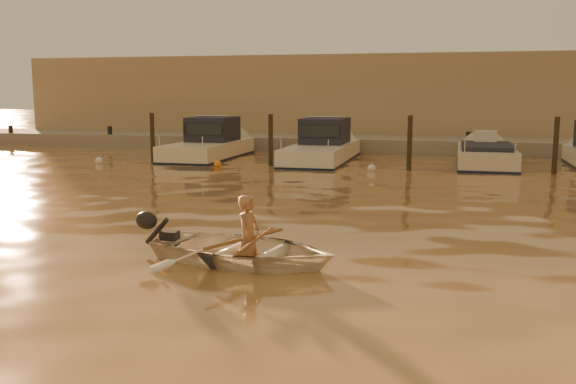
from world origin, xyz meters
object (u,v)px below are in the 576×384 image
(moored_boat_2, at_px, (322,146))
(moored_boat_3, at_px, (486,160))
(moored_boat_1, at_px, (208,144))
(waterfront_building, at_px, (430,100))
(person, at_px, (249,238))
(dinghy, at_px, (243,250))

(moored_boat_2, relative_size, moored_boat_3, 1.22)
(moored_boat_1, relative_size, moored_boat_3, 1.11)
(moored_boat_1, height_order, waterfront_building, waterfront_building)
(person, relative_size, waterfront_building, 0.03)
(waterfront_building, bearing_deg, moored_boat_3, -76.69)
(dinghy, relative_size, moored_boat_1, 0.48)
(moored_boat_1, distance_m, waterfront_building, 14.30)
(person, xyz_separation_m, moored_boat_3, (4.50, 16.08, -0.20))
(dinghy, relative_size, person, 2.22)
(person, height_order, waterfront_building, waterfront_building)
(dinghy, xyz_separation_m, waterfront_building, (2.00, 27.06, 2.18))
(person, xyz_separation_m, moored_boat_1, (-7.07, 16.08, 0.20))
(moored_boat_3, xyz_separation_m, waterfront_building, (-2.60, 11.00, 2.17))
(person, distance_m, moored_boat_1, 17.56)
(moored_boat_3, bearing_deg, waterfront_building, 103.31)
(dinghy, bearing_deg, moored_boat_3, -6.58)
(dinghy, height_order, person, person)
(moored_boat_1, relative_size, moored_boat_2, 0.91)
(person, xyz_separation_m, waterfront_building, (1.90, 27.08, 1.97))
(person, height_order, moored_boat_3, person)
(person, bearing_deg, dinghy, 90.00)
(waterfront_building, bearing_deg, person, -94.01)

